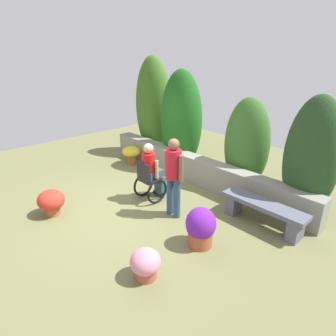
# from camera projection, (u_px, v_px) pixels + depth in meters

# --- Properties ---
(ground_plane) EXTENTS (12.19, 12.19, 0.00)m
(ground_plane) POSITION_uv_depth(u_px,v_px,m) (137.00, 206.00, 6.34)
(ground_plane) COLOR olive
(stone_retaining_wall) EXTENTS (6.28, 0.38, 0.67)m
(stone_retaining_wall) POSITION_uv_depth(u_px,v_px,m) (196.00, 169.00, 7.42)
(stone_retaining_wall) COLOR gray
(stone_retaining_wall) RESTS_ON ground
(hedge_backdrop) EXTENTS (6.23, 1.18, 3.04)m
(hedge_backdrop) POSITION_uv_depth(u_px,v_px,m) (198.00, 124.00, 7.70)
(hedge_backdrop) COLOR #3B6821
(hedge_backdrop) RESTS_ON ground
(stone_bench) EXTENTS (1.66, 0.40, 0.49)m
(stone_bench) POSITION_uv_depth(u_px,v_px,m) (263.00, 210.00, 5.54)
(stone_bench) COLOR slate
(stone_bench) RESTS_ON ground
(person_in_wheelchair) EXTENTS (0.53, 0.66, 1.33)m
(person_in_wheelchair) POSITION_uv_depth(u_px,v_px,m) (151.00, 174.00, 6.43)
(person_in_wheelchair) COLOR black
(person_in_wheelchair) RESTS_ON ground
(person_standing_companion) EXTENTS (0.49, 0.30, 1.63)m
(person_standing_companion) POSITION_uv_depth(u_px,v_px,m) (174.00, 173.00, 5.65)
(person_standing_companion) COLOR #2F4968
(person_standing_companion) RESTS_ON ground
(flower_pot_purple_near) EXTENTS (0.46, 0.46, 0.48)m
(flower_pot_purple_near) POSITION_uv_depth(u_px,v_px,m) (145.00, 264.00, 4.27)
(flower_pot_purple_near) COLOR #A34F38
(flower_pot_purple_near) RESTS_ON ground
(flower_pot_terracotta_by_wall) EXTENTS (0.54, 0.54, 0.53)m
(flower_pot_terracotta_by_wall) POSITION_uv_depth(u_px,v_px,m) (132.00, 153.00, 8.61)
(flower_pot_terracotta_by_wall) COLOR #995226
(flower_pot_terracotta_by_wall) RESTS_ON ground
(flower_pot_red_accent) EXTENTS (0.52, 0.52, 0.72)m
(flower_pot_red_accent) POSITION_uv_depth(u_px,v_px,m) (201.00, 227.00, 4.95)
(flower_pot_red_accent) COLOR #A84F32
(flower_pot_red_accent) RESTS_ON ground
(flower_pot_small_foreground) EXTENTS (0.54, 0.54, 0.54)m
(flower_pot_small_foreground) POSITION_uv_depth(u_px,v_px,m) (51.00, 201.00, 5.92)
(flower_pot_small_foreground) COLOR #A65430
(flower_pot_small_foreground) RESTS_ON ground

